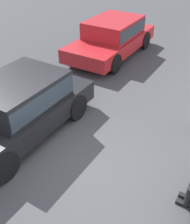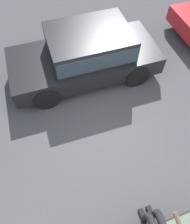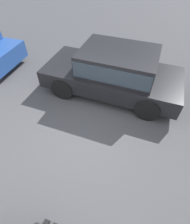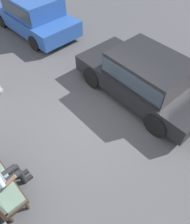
# 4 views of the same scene
# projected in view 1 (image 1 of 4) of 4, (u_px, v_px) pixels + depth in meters

# --- Properties ---
(ground_plane) EXTENTS (60.00, 60.00, 0.00)m
(ground_plane) POSITION_uv_depth(u_px,v_px,m) (81.00, 162.00, 6.31)
(ground_plane) COLOR #424244
(parked_car_near) EXTENTS (4.36, 2.00, 1.40)m
(parked_car_near) POSITION_uv_depth(u_px,v_px,m) (112.00, 36.00, 10.97)
(parked_car_near) COLOR red
(parked_car_near) RESTS_ON ground_plane
(parked_car_mid) EXTENTS (4.22, 2.00, 1.45)m
(parked_car_mid) POSITION_uv_depth(u_px,v_px,m) (18.00, 105.00, 6.80)
(parked_car_mid) COLOR black
(parked_car_mid) RESTS_ON ground_plane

